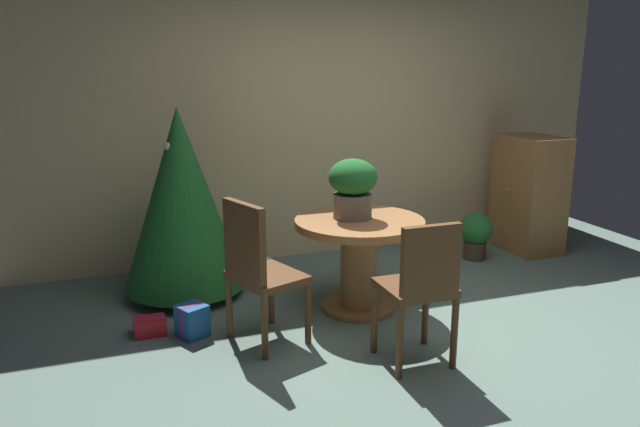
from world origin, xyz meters
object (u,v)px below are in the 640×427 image
(gift_box_cream, at_px, (257,270))
(potted_plant, at_px, (476,233))
(holiday_tree, at_px, (181,199))
(round_dining_table, at_px, (359,250))
(gift_box_blue, at_px, (192,321))
(gift_box_red, at_px, (150,326))
(flower_vase, at_px, (353,186))
(wooden_chair_left_near, at_px, (257,266))
(wooden_chair_near, at_px, (421,284))
(wooden_cabinet, at_px, (529,194))

(gift_box_cream, relative_size, potted_plant, 0.53)
(holiday_tree, bearing_deg, round_dining_table, -32.22)
(gift_box_blue, bearing_deg, holiday_tree, 85.20)
(round_dining_table, xyz_separation_m, gift_box_red, (-1.55, 0.09, -0.42))
(gift_box_red, xyz_separation_m, gift_box_blue, (0.28, -0.14, 0.06))
(flower_vase, distance_m, wooden_chair_left_near, 1.00)
(wooden_chair_near, distance_m, wooden_cabinet, 2.84)
(wooden_cabinet, bearing_deg, wooden_chair_near, -140.88)
(round_dining_table, relative_size, holiday_tree, 0.64)
(gift_box_red, bearing_deg, gift_box_blue, -26.10)
(flower_vase, bearing_deg, wooden_cabinet, 19.54)
(flower_vase, relative_size, wooden_chair_left_near, 0.45)
(round_dining_table, distance_m, gift_box_red, 1.61)
(flower_vase, xyz_separation_m, wooden_chair_left_near, (-0.83, -0.37, -0.41))
(wooden_chair_near, distance_m, gift_box_cream, 1.90)
(gift_box_cream, distance_m, wooden_cabinet, 2.83)
(gift_box_cream, bearing_deg, gift_box_red, -142.70)
(potted_plant, bearing_deg, gift_box_cream, 178.16)
(potted_plant, bearing_deg, wooden_chair_left_near, -156.22)
(holiday_tree, bearing_deg, flower_vase, -31.11)
(holiday_tree, xyz_separation_m, gift_box_red, (-0.35, -0.67, -0.74))
(gift_box_red, distance_m, gift_box_cream, 1.20)
(flower_vase, distance_m, gift_box_cream, 1.27)
(wooden_chair_near, xyz_separation_m, gift_box_red, (-1.55, 1.03, -0.48))
(gift_box_blue, bearing_deg, wooden_chair_near, -35.16)
(wooden_chair_near, xyz_separation_m, wooden_chair_left_near, (-0.87, 0.63, 0.01))
(gift_box_cream, height_order, potted_plant, potted_plant)
(gift_box_cream, bearing_deg, flower_vase, -53.62)
(gift_box_red, bearing_deg, holiday_tree, 62.76)
(round_dining_table, bearing_deg, gift_box_blue, -177.85)
(wooden_chair_near, height_order, holiday_tree, holiday_tree)
(flower_vase, height_order, gift_box_red, flower_vase)
(gift_box_red, height_order, potted_plant, potted_plant)
(gift_box_blue, xyz_separation_m, gift_box_cream, (0.68, 0.86, 0.00))
(round_dining_table, bearing_deg, flower_vase, 123.40)
(wooden_chair_left_near, xyz_separation_m, wooden_cabinet, (3.07, 1.16, 0.02))
(gift_box_red, relative_size, wooden_cabinet, 0.19)
(wooden_cabinet, bearing_deg, gift_box_cream, -179.32)
(round_dining_table, xyz_separation_m, wooden_chair_left_near, (-0.87, -0.31, 0.08))
(flower_vase, height_order, wooden_chair_near, flower_vase)
(wooden_chair_left_near, relative_size, wooden_cabinet, 0.86)
(wooden_chair_left_near, height_order, gift_box_blue, wooden_chair_left_near)
(flower_vase, relative_size, gift_box_blue, 1.83)
(round_dining_table, height_order, gift_box_blue, round_dining_table)
(wooden_chair_near, distance_m, potted_plant, 2.30)
(flower_vase, height_order, potted_plant, flower_vase)
(wooden_chair_near, height_order, potted_plant, wooden_chair_near)
(round_dining_table, distance_m, wooden_cabinet, 2.36)
(wooden_chair_left_near, relative_size, gift_box_red, 4.50)
(wooden_chair_near, bearing_deg, gift_box_red, 146.34)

